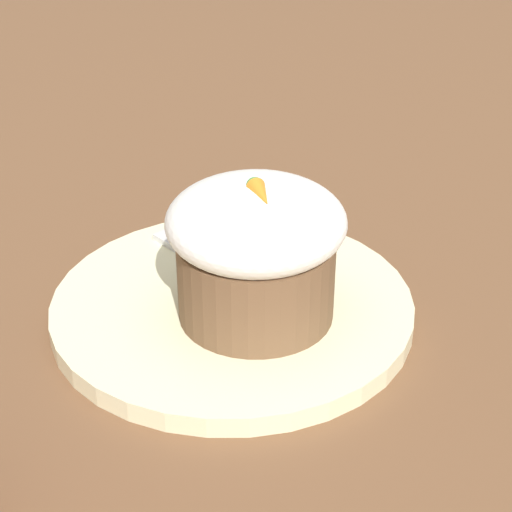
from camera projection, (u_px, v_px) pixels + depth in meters
ground_plane at (233, 315)px, 0.49m from camera, size 4.00×4.00×0.00m
dessert_plate at (232, 307)px, 0.49m from camera, size 0.21×0.21×0.01m
carrot_cake at (256, 248)px, 0.45m from camera, size 0.10×0.10×0.08m
spoon at (245, 283)px, 0.49m from camera, size 0.11×0.07×0.01m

